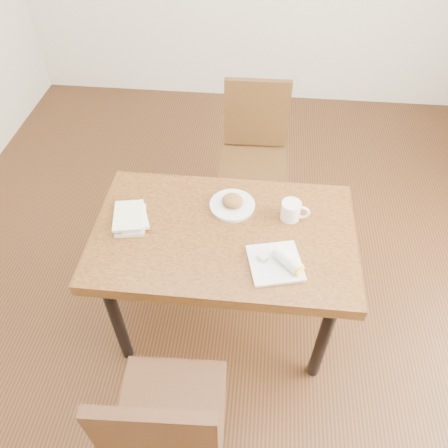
# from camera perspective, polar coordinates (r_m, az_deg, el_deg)

# --- Properties ---
(ground) EXTENTS (4.00, 5.00, 0.01)m
(ground) POSITION_cam_1_polar(r_m,az_deg,el_deg) (2.60, 0.00, -12.26)
(ground) COLOR #472814
(ground) RESTS_ON ground
(room_walls) EXTENTS (4.02, 5.02, 2.80)m
(room_walls) POSITION_cam_1_polar(r_m,az_deg,el_deg) (1.47, 0.00, 22.88)
(room_walls) COLOR silver
(room_walls) RESTS_ON ground
(table) EXTENTS (1.20, 0.74, 0.75)m
(table) POSITION_cam_1_polar(r_m,az_deg,el_deg) (2.06, 0.00, -2.65)
(table) COLOR brown
(table) RESTS_ON ground
(chair_near) EXTENTS (0.44, 0.44, 0.95)m
(chair_near) POSITION_cam_1_polar(r_m,az_deg,el_deg) (1.78, -7.53, -24.65)
(chair_near) COLOR #422613
(chair_near) RESTS_ON ground
(chair_far) EXTENTS (0.43, 0.43, 0.95)m
(chair_far) POSITION_cam_1_polar(r_m,az_deg,el_deg) (2.81, 4.00, 9.89)
(chair_far) COLOR #473114
(chair_far) RESTS_ON ground
(plate_scone) EXTENTS (0.22, 0.22, 0.07)m
(plate_scone) POSITION_cam_1_polar(r_m,az_deg,el_deg) (2.09, 1.10, 2.67)
(plate_scone) COLOR white
(plate_scone) RESTS_ON table
(coffee_mug) EXTENTS (0.14, 0.09, 0.09)m
(coffee_mug) POSITION_cam_1_polar(r_m,az_deg,el_deg) (2.05, 8.84, 1.79)
(coffee_mug) COLOR white
(coffee_mug) RESTS_ON table
(plate_burrito) EXTENTS (0.26, 0.26, 0.07)m
(plate_burrito) POSITION_cam_1_polar(r_m,az_deg,el_deg) (1.86, 7.19, -4.98)
(plate_burrito) COLOR white
(plate_burrito) RESTS_ON table
(book_stack) EXTENTS (0.19, 0.23, 0.05)m
(book_stack) POSITION_cam_1_polar(r_m,az_deg,el_deg) (2.06, -12.10, 0.79)
(book_stack) COLOR white
(book_stack) RESTS_ON table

